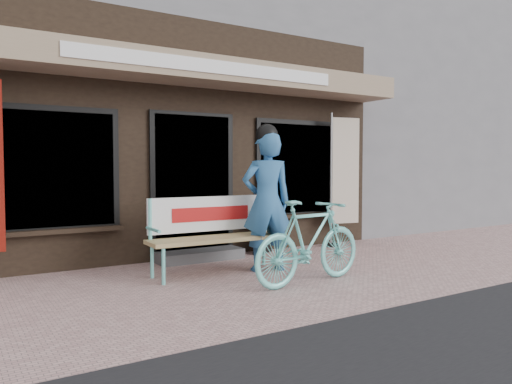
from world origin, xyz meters
TOP-DOWN VIEW (x-y plane):
  - ground at (0.00, 0.00)m, footprint 70.00×70.00m
  - storefront at (0.00, 4.96)m, footprint 7.00×6.77m
  - neighbor_right_near at (8.50, 5.50)m, footprint 10.00×7.00m
  - bench at (-0.20, 0.87)m, footprint 1.84×0.52m
  - person at (0.45, 0.63)m, footprint 0.76×0.60m
  - bicycle at (0.48, -0.26)m, footprint 1.71×0.66m
  - nobori_cream at (2.72, 1.67)m, footprint 0.69×0.30m
  - menu_stand at (1.11, 1.75)m, footprint 0.41×0.22m

SIDE VIEW (x-z plane):
  - ground at x=0.00m, z-range 0.00..0.00m
  - menu_stand at x=1.11m, z-range 0.01..0.84m
  - bicycle at x=0.48m, z-range 0.00..1.00m
  - bench at x=-0.20m, z-range 0.09..1.08m
  - person at x=0.45m, z-range -0.02..1.93m
  - nobori_cream at x=2.72m, z-range 0.04..2.34m
  - neighbor_right_near at x=8.50m, z-range 0.00..5.60m
  - storefront at x=0.00m, z-range -0.01..5.99m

